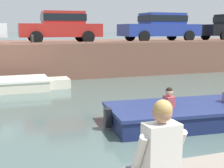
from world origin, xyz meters
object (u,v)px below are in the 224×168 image
(car_right_inner_blue, at_px, (160,26))
(car_centre_red, at_px, (61,26))
(mooring_bollard_mid, at_px, (32,39))
(motorboat_passing, at_px, (211,112))
(person_seated_left, at_px, (159,155))

(car_right_inner_blue, bearing_deg, car_centre_red, -179.98)
(car_centre_red, bearing_deg, mooring_bollard_mid, -145.03)
(motorboat_passing, bearing_deg, mooring_bollard_mid, 115.34)
(motorboat_passing, xyz_separation_m, person_seated_left, (-3.58, -3.90, 0.88))
(motorboat_passing, height_order, mooring_bollard_mid, mooring_bollard_mid)
(motorboat_passing, xyz_separation_m, car_right_inner_blue, (3.23, 9.07, 2.30))
(car_centre_red, distance_m, car_right_inner_blue, 5.50)
(car_centre_red, relative_size, car_right_inner_blue, 0.91)
(mooring_bollard_mid, height_order, person_seated_left, mooring_bollard_mid)
(car_right_inner_blue, height_order, mooring_bollard_mid, car_right_inner_blue)
(car_centre_red, xyz_separation_m, car_right_inner_blue, (5.50, 0.00, 0.00))
(mooring_bollard_mid, relative_size, person_seated_left, 0.46)
(motorboat_passing, relative_size, car_centre_red, 1.53)
(motorboat_passing, relative_size, mooring_bollard_mid, 13.67)
(person_seated_left, bearing_deg, car_centre_red, 84.25)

